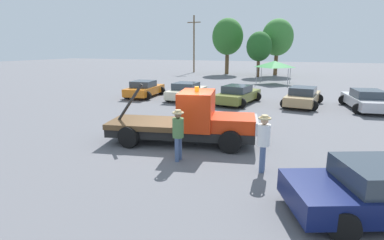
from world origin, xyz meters
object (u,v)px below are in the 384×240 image
at_px(tow_truck, 190,122).
at_px(parked_car_silver, 366,100).
at_px(parked_car_olive, 238,95).
at_px(tree_right, 277,38).
at_px(person_at_hood, 178,131).
at_px(parked_car_orange, 144,89).
at_px(canopy_tent_green, 274,64).
at_px(person_near_truck, 264,139).
at_px(parked_car_cream, 187,91).
at_px(tree_left, 259,47).
at_px(utility_pole, 194,43).
at_px(tree_center, 228,37).
at_px(parked_car_tan, 303,97).

xyz_separation_m(tow_truck, parked_car_silver, (8.00, 10.78, -0.30)).
xyz_separation_m(parked_car_olive, tree_right, (-0.19, 24.80, 4.72)).
bearing_deg(person_at_hood, parked_car_orange, -54.06).
bearing_deg(canopy_tent_green, person_near_truck, -83.96).
bearing_deg(parked_car_orange, parked_car_cream, -94.01).
height_order(person_near_truck, tree_left, tree_left).
distance_m(tow_truck, tree_left, 31.25).
relative_size(person_near_truck, parked_car_olive, 0.38).
bearing_deg(person_at_hood, canopy_tent_green, -89.76).
bearing_deg(person_near_truck, parked_car_cream, -58.74).
relative_size(parked_car_silver, canopy_tent_green, 1.51).
bearing_deg(tree_right, person_at_hood, -88.70).
height_order(person_near_truck, parked_car_orange, person_near_truck).
distance_m(parked_car_silver, canopy_tent_green, 14.88).
bearing_deg(parked_car_orange, canopy_tent_green, -38.47).
relative_size(person_at_hood, parked_car_orange, 0.42).
bearing_deg(canopy_tent_green, parked_car_olive, -93.81).
distance_m(person_at_hood, utility_pole, 39.66).
relative_size(tow_truck, tree_center, 0.79).
relative_size(person_near_truck, tree_right, 0.24).
height_order(person_at_hood, canopy_tent_green, canopy_tent_green).
distance_m(parked_car_tan, tree_right, 24.93).
bearing_deg(canopy_tent_green, parked_car_silver, -60.06).
xyz_separation_m(parked_car_olive, tree_center, (-7.34, 23.94, 4.88)).
height_order(parked_car_silver, tree_left, tree_left).
bearing_deg(tree_right, tree_left, -117.11).
bearing_deg(person_at_hood, utility_pole, -68.67).
bearing_deg(tree_center, tow_truck, -77.32).
relative_size(tree_center, utility_pole, 0.92).
distance_m(person_near_truck, parked_car_silver, 13.48).
height_order(parked_car_orange, parked_car_olive, same).
relative_size(parked_car_tan, tree_center, 0.58).
height_order(parked_car_olive, parked_car_tan, same).
relative_size(parked_car_tan, utility_pole, 0.54).
height_order(parked_car_olive, parked_car_silver, same).
height_order(canopy_tent_green, tree_center, tree_center).
bearing_deg(tow_truck, parked_car_silver, 41.16).
bearing_deg(person_at_hood, parked_car_tan, -105.70).
distance_m(parked_car_orange, utility_pole, 25.78).
bearing_deg(tow_truck, utility_pole, 98.84).
bearing_deg(tow_truck, parked_car_orange, 116.66).
distance_m(canopy_tent_green, tree_center, 13.61).
relative_size(parked_car_cream, tree_center, 0.55).
relative_size(tow_truck, parked_car_tan, 1.35).
distance_m(person_at_hood, tree_center, 37.04).
bearing_deg(tree_center, person_at_hood, -77.45).
relative_size(person_at_hood, parked_car_cream, 0.41).
bearing_deg(parked_car_silver, utility_pole, 32.01).
bearing_deg(tree_center, tree_right, 6.90).
bearing_deg(parked_car_silver, tree_center, 24.49).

